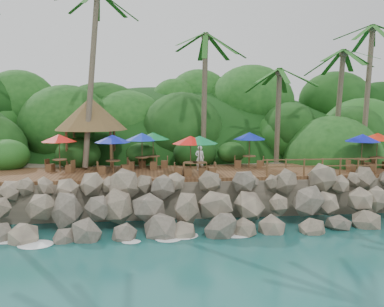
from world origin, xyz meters
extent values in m
plane|color=#19514F|center=(0.00, 0.00, 0.00)|extent=(140.00, 140.00, 0.00)
cube|color=gray|center=(0.00, 16.00, 1.05)|extent=(32.00, 25.20, 2.10)
ellipsoid|color=#143811|center=(0.00, 23.50, 0.00)|extent=(44.80, 28.00, 15.40)
cube|color=brown|center=(0.00, 6.00, 2.20)|extent=(26.00, 5.00, 0.20)
ellipsoid|color=white|center=(-9.00, 0.30, 0.03)|extent=(1.20, 0.80, 0.06)
ellipsoid|color=white|center=(-6.00, 0.30, 0.03)|extent=(1.20, 0.80, 0.06)
ellipsoid|color=white|center=(-3.00, 0.30, 0.03)|extent=(1.20, 0.80, 0.06)
ellipsoid|color=white|center=(0.00, 0.30, 0.03)|extent=(1.20, 0.80, 0.06)
ellipsoid|color=white|center=(3.00, 0.30, 0.03)|extent=(1.20, 0.80, 0.06)
ellipsoid|color=white|center=(6.00, 0.30, 0.03)|extent=(1.20, 0.80, 0.06)
ellipsoid|color=white|center=(9.00, 0.30, 0.03)|extent=(1.20, 0.80, 0.06)
cylinder|color=brown|center=(-6.27, 8.44, 8.12)|extent=(1.24, 2.85, 11.43)
cylinder|color=brown|center=(1.24, 9.40, 6.73)|extent=(0.64, 0.70, 8.86)
ellipsoid|color=#23601E|center=(1.24, 9.40, 11.15)|extent=(6.00, 6.00, 2.40)
cylinder|color=brown|center=(6.36, 8.91, 5.55)|extent=(0.52, 0.99, 6.50)
ellipsoid|color=#23601E|center=(6.36, 8.91, 8.79)|extent=(6.00, 6.00, 2.40)
cylinder|color=brown|center=(12.84, 8.85, 7.12)|extent=(1.19, 1.18, 9.62)
ellipsoid|color=#23601E|center=(12.84, 8.85, 11.93)|extent=(6.00, 6.00, 2.40)
cylinder|color=brown|center=(10.89, 9.14, 6.22)|extent=(0.54, 1.42, 7.82)
ellipsoid|color=#23601E|center=(10.89, 9.14, 10.14)|extent=(6.00, 6.00, 2.40)
cylinder|color=brown|center=(-7.89, 8.01, 3.50)|extent=(0.16, 0.16, 2.40)
cylinder|color=brown|center=(-5.09, 8.01, 3.50)|extent=(0.16, 0.16, 2.40)
cylinder|color=brown|center=(-7.89, 10.81, 3.50)|extent=(0.16, 0.16, 2.40)
cylinder|color=brown|center=(-5.09, 10.81, 3.50)|extent=(0.16, 0.16, 2.40)
cone|color=brown|center=(-6.49, 9.41, 5.80)|extent=(4.85, 4.85, 2.20)
cylinder|color=brown|center=(10.33, 4.68, 2.68)|extent=(0.08, 0.08, 0.75)
cylinder|color=brown|center=(10.33, 4.68, 3.06)|extent=(0.86, 0.86, 0.05)
cylinder|color=brown|center=(10.33, 4.68, 3.42)|extent=(0.05, 0.05, 2.24)
cone|color=#0D15AE|center=(10.33, 4.68, 4.39)|extent=(2.14, 2.14, 0.46)
cube|color=brown|center=(9.63, 4.57, 2.53)|extent=(0.49, 0.49, 0.47)
cube|color=brown|center=(11.03, 4.79, 2.53)|extent=(0.49, 0.49, 0.47)
cylinder|color=brown|center=(0.26, 4.40, 2.68)|extent=(0.08, 0.08, 0.75)
cylinder|color=brown|center=(0.26, 4.40, 3.06)|extent=(0.86, 0.86, 0.05)
cylinder|color=brown|center=(0.26, 4.40, 3.42)|extent=(0.05, 0.05, 2.24)
cone|color=#0D763E|center=(0.26, 4.40, 4.39)|extent=(2.14, 2.14, 0.46)
cube|color=brown|center=(-0.45, 4.35, 2.53)|extent=(0.46, 0.46, 0.47)
cube|color=brown|center=(0.98, 4.45, 2.53)|extent=(0.46, 0.46, 0.47)
cylinder|color=brown|center=(-0.26, 4.40, 2.68)|extent=(0.08, 0.08, 0.75)
cylinder|color=brown|center=(-0.26, 4.40, 3.06)|extent=(0.86, 0.86, 0.05)
cylinder|color=brown|center=(-0.26, 4.40, 3.42)|extent=(0.05, 0.05, 2.24)
cone|color=red|center=(-0.26, 4.40, 4.39)|extent=(2.14, 2.14, 0.46)
cube|color=brown|center=(-0.97, 4.50, 2.53)|extent=(0.48, 0.48, 0.47)
cube|color=brown|center=(0.44, 4.30, 2.53)|extent=(0.48, 0.48, 0.47)
cylinder|color=brown|center=(-4.79, 5.75, 2.68)|extent=(0.08, 0.08, 0.75)
cylinder|color=brown|center=(-4.79, 5.75, 3.06)|extent=(0.86, 0.86, 0.05)
cylinder|color=brown|center=(-4.79, 5.75, 3.42)|extent=(0.05, 0.05, 2.24)
cone|color=#0C1BA7|center=(-4.79, 5.75, 4.39)|extent=(2.14, 2.14, 0.46)
cube|color=brown|center=(-5.48, 5.56, 2.53)|extent=(0.53, 0.53, 0.47)
cube|color=brown|center=(-4.11, 5.94, 2.53)|extent=(0.53, 0.53, 0.47)
cylinder|color=brown|center=(11.80, 5.52, 2.68)|extent=(0.08, 0.08, 0.75)
cylinder|color=brown|center=(11.80, 5.52, 3.06)|extent=(0.86, 0.86, 0.05)
cylinder|color=brown|center=(11.80, 5.52, 3.42)|extent=(0.05, 0.05, 2.24)
cone|color=red|center=(11.80, 5.52, 4.39)|extent=(2.14, 2.14, 0.46)
cube|color=brown|center=(11.09, 5.53, 2.53)|extent=(0.43, 0.43, 0.47)
cylinder|color=brown|center=(3.86, 6.99, 2.68)|extent=(0.08, 0.08, 0.75)
cylinder|color=brown|center=(3.86, 6.99, 3.06)|extent=(0.86, 0.86, 0.05)
cylinder|color=brown|center=(3.86, 6.99, 3.42)|extent=(0.05, 0.05, 2.24)
cone|color=#0C1E9D|center=(3.86, 6.99, 4.39)|extent=(2.14, 2.14, 0.46)
cube|color=brown|center=(3.17, 7.17, 2.53)|extent=(0.52, 0.52, 0.47)
cube|color=brown|center=(4.55, 6.80, 2.53)|extent=(0.52, 0.52, 0.47)
cylinder|color=brown|center=(-8.06, 6.57, 2.68)|extent=(0.08, 0.08, 0.75)
cylinder|color=brown|center=(-8.06, 6.57, 3.06)|extent=(0.86, 0.86, 0.05)
cylinder|color=brown|center=(-8.06, 6.57, 3.42)|extent=(0.05, 0.05, 2.24)
cone|color=red|center=(-8.06, 6.57, 4.39)|extent=(2.14, 2.14, 0.46)
cube|color=brown|center=(-8.71, 6.86, 2.53)|extent=(0.57, 0.57, 0.47)
cube|color=brown|center=(-7.41, 6.28, 2.53)|extent=(0.57, 0.57, 0.47)
cylinder|color=brown|center=(-2.36, 7.60, 2.68)|extent=(0.08, 0.08, 0.75)
cylinder|color=brown|center=(-2.36, 7.60, 3.06)|extent=(0.86, 0.86, 0.05)
cylinder|color=brown|center=(-2.36, 7.60, 3.42)|extent=(0.05, 0.05, 2.24)
cone|color=#0C6F31|center=(-2.36, 7.60, 4.39)|extent=(2.14, 2.14, 0.46)
cube|color=brown|center=(-3.07, 7.63, 2.53)|extent=(0.44, 0.44, 0.47)
cube|color=brown|center=(-1.65, 7.57, 2.53)|extent=(0.44, 0.44, 0.47)
cylinder|color=brown|center=(-3.07, 7.13, 2.68)|extent=(0.08, 0.08, 0.75)
cylinder|color=brown|center=(-3.07, 7.13, 3.06)|extent=(0.86, 0.86, 0.05)
cylinder|color=brown|center=(-3.07, 7.13, 3.42)|extent=(0.05, 0.05, 2.24)
cone|color=#0D2AB2|center=(-3.07, 7.13, 4.39)|extent=(2.14, 2.14, 0.46)
cube|color=brown|center=(-3.78, 7.18, 2.53)|extent=(0.46, 0.46, 0.47)
cube|color=brown|center=(-2.36, 7.08, 2.53)|extent=(0.46, 0.46, 0.47)
cylinder|color=brown|center=(4.07, 3.65, 2.80)|extent=(0.10, 0.10, 1.00)
cylinder|color=brown|center=(5.17, 3.65, 2.80)|extent=(0.10, 0.10, 1.00)
cylinder|color=brown|center=(6.27, 3.65, 2.80)|extent=(0.10, 0.10, 1.00)
cylinder|color=brown|center=(7.37, 3.65, 2.80)|extent=(0.10, 0.10, 1.00)
cylinder|color=brown|center=(8.47, 3.65, 2.80)|extent=(0.10, 0.10, 1.00)
cylinder|color=brown|center=(9.57, 3.65, 2.80)|extent=(0.10, 0.10, 1.00)
cylinder|color=brown|center=(10.67, 3.65, 2.80)|extent=(0.10, 0.10, 1.00)
cube|color=brown|center=(7.92, 3.65, 3.25)|extent=(8.30, 0.06, 0.06)
cube|color=brown|center=(7.92, 3.65, 2.85)|extent=(8.30, 0.06, 0.06)
imported|color=white|center=(0.51, 6.18, 3.08)|extent=(0.59, 0.41, 1.56)
camera|label=1|loc=(-2.78, -18.91, 6.40)|focal=38.33mm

